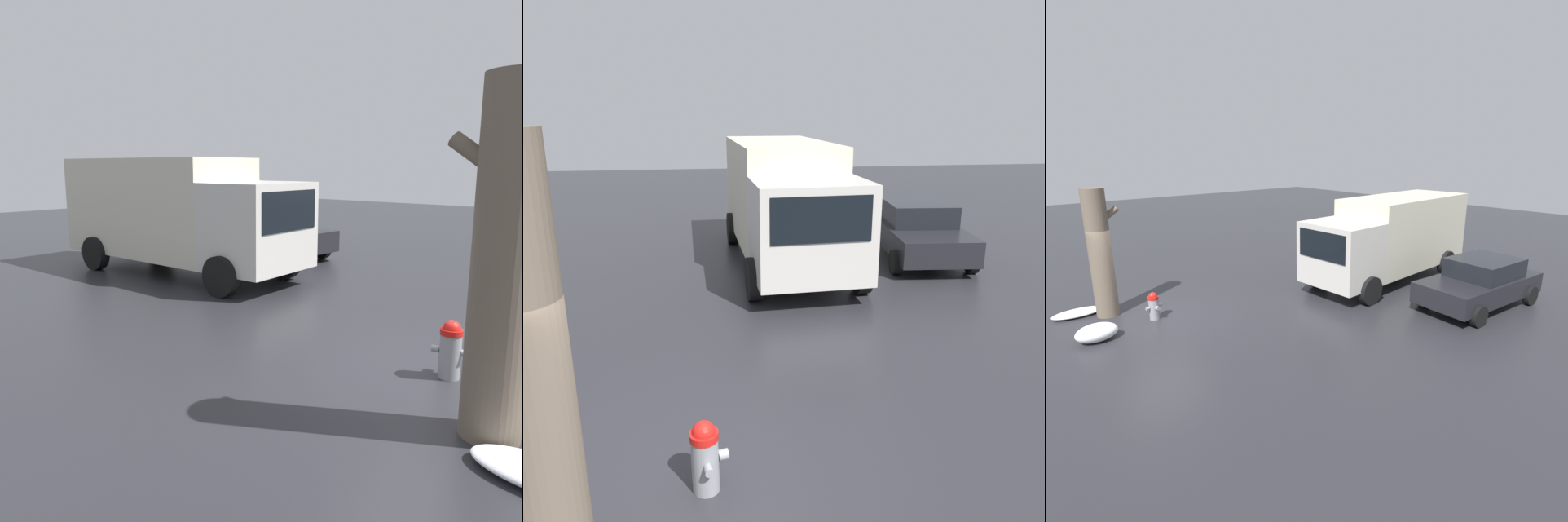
% 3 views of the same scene
% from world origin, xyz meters
% --- Properties ---
extents(ground_plane, '(60.00, 60.00, 0.00)m').
position_xyz_m(ground_plane, '(0.00, 0.00, 0.00)').
color(ground_plane, '#28282D').
extents(fire_hydrant, '(0.49, 0.39, 0.80)m').
position_xyz_m(fire_hydrant, '(0.00, -0.00, 0.41)').
color(fire_hydrant, gray).
rests_on(fire_hydrant, ground_plane).
extents(tree_trunk, '(0.93, 0.61, 3.65)m').
position_xyz_m(tree_trunk, '(-0.90, 1.19, 1.84)').
color(tree_trunk, '#6B5B4C').
rests_on(tree_trunk, ground_plane).
extents(delivery_truck, '(7.11, 2.83, 2.99)m').
position_xyz_m(delivery_truck, '(8.09, -1.95, 1.63)').
color(delivery_truck, beige).
rests_on(delivery_truck, ground_plane).
extents(parked_car, '(4.23, 2.33, 1.47)m').
position_xyz_m(parked_car, '(7.97, -5.45, 0.75)').
color(parked_car, black).
rests_on(parked_car, ground_plane).
extents(snow_pile_by_hydrant, '(1.37, 0.64, 0.17)m').
position_xyz_m(snow_pile_by_hydrant, '(-1.59, 1.71, 0.08)').
color(snow_pile_by_hydrant, white).
rests_on(snow_pile_by_hydrant, ground_plane).
extents(snow_pile_curbside, '(1.00, 0.69, 0.44)m').
position_xyz_m(snow_pile_curbside, '(-1.61, -0.39, 0.22)').
color(snow_pile_curbside, white).
rests_on(snow_pile_curbside, ground_plane).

